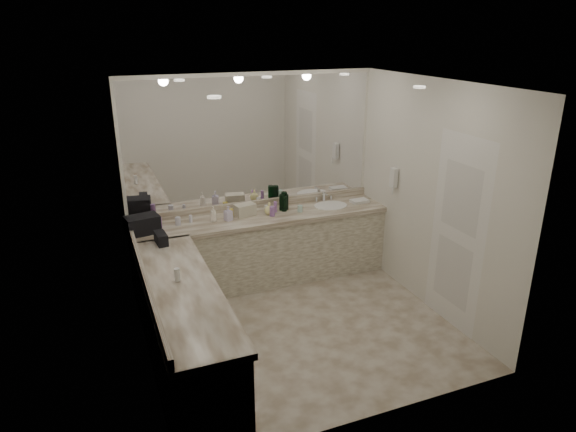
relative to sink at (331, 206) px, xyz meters
name	(u,v)px	position (x,y,z in m)	size (l,w,h in m)	color
floor	(299,327)	(-0.95, -1.20, -0.90)	(3.20, 3.20, 0.00)	#BFB5A3
ceiling	(301,84)	(-0.95, -1.20, 1.71)	(3.20, 3.20, 0.00)	white
wall_back	(254,178)	(-0.95, 0.30, 0.41)	(3.20, 0.02, 2.60)	silver
wall_left	(137,239)	(-2.55, -1.20, 0.41)	(0.02, 3.00, 2.60)	silver
wall_right	(431,198)	(0.65, -1.20, 0.41)	(0.02, 3.00, 2.60)	silver
vanity_back_base	(263,250)	(-0.95, 0.00, -0.48)	(3.20, 0.60, 0.84)	beige
vanity_back_top	(262,218)	(-0.95, -0.01, -0.03)	(3.20, 0.64, 0.06)	beige
vanity_left_base	(184,333)	(-2.25, -1.50, -0.48)	(0.60, 2.40, 0.84)	beige
vanity_left_top	(181,290)	(-2.24, -1.50, -0.03)	(0.64, 2.42, 0.06)	beige
backsplash_back	(255,205)	(-0.95, 0.28, 0.05)	(3.20, 0.04, 0.10)	beige
backsplash_left	(143,273)	(-2.53, -1.20, 0.05)	(0.04, 3.00, 0.10)	beige
mirror_back	(253,141)	(-0.95, 0.29, 0.88)	(3.12, 0.01, 1.55)	white
mirror_left	(133,188)	(-2.54, -1.20, 0.88)	(0.01, 2.92, 1.55)	white
sink	(331,206)	(0.00, 0.00, 0.00)	(0.44, 0.44, 0.03)	white
faucet	(324,196)	(0.00, 0.21, 0.07)	(0.24, 0.16, 0.14)	silver
wall_phone	(394,178)	(0.61, -0.50, 0.46)	(0.06, 0.10, 0.24)	white
door	(457,234)	(0.64, -1.70, 0.16)	(0.02, 0.82, 2.10)	white
black_toiletry_bag	(142,224)	(-2.39, -0.06, 0.11)	(0.37, 0.23, 0.21)	black
black_bag_spill	(161,238)	(-2.25, -0.44, 0.07)	(0.11, 0.23, 0.13)	black
cream_cosmetic_case	(245,210)	(-1.15, 0.07, 0.08)	(0.25, 0.15, 0.14)	beige
hand_towel	(360,201)	(0.42, -0.02, 0.02)	(0.23, 0.15, 0.04)	white
lotion_left	(177,275)	(-2.25, -1.39, 0.07)	(0.05, 0.05, 0.12)	white
soap_bottle_a	(213,214)	(-1.56, 0.01, 0.10)	(0.07, 0.07, 0.19)	white
soap_bottle_b	(228,213)	(-1.38, -0.02, 0.10)	(0.08, 0.08, 0.18)	silver
soap_bottle_c	(269,208)	(-0.85, 0.00, 0.08)	(0.12, 0.12, 0.15)	#FFF79B
green_bottle_0	(284,204)	(-0.64, 0.04, 0.10)	(0.07, 0.07, 0.20)	#134B25
green_bottle_1	(282,202)	(-0.65, 0.08, 0.11)	(0.07, 0.07, 0.21)	#134B25
green_bottle_2	(286,202)	(-0.59, 0.10, 0.10)	(0.07, 0.07, 0.19)	#134B25
green_bottle_3	(284,200)	(-0.60, 0.13, 0.11)	(0.07, 0.07, 0.22)	#134B25
green_bottle_4	(285,201)	(-0.60, 0.13, 0.11)	(0.07, 0.07, 0.20)	#134B25
amenity_bottle_0	(272,211)	(-0.84, -0.07, 0.07)	(0.06, 0.06, 0.12)	#9966B2
amenity_bottle_1	(271,210)	(-0.81, 0.04, 0.04)	(0.06, 0.06, 0.06)	white
amenity_bottle_2	(266,208)	(-0.85, 0.13, 0.04)	(0.05, 0.05, 0.07)	white
amenity_bottle_3	(159,223)	(-2.20, 0.04, 0.07)	(0.06, 0.06, 0.13)	#9966B2
amenity_bottle_4	(275,207)	(-0.76, 0.04, 0.07)	(0.04, 0.04, 0.14)	#9966B2
amenity_bottle_5	(191,219)	(-1.82, 0.08, 0.05)	(0.04, 0.04, 0.09)	silver
amenity_bottle_6	(300,209)	(-0.46, -0.06, 0.05)	(0.06, 0.06, 0.08)	silver
amenity_bottle_7	(178,221)	(-1.98, 0.05, 0.05)	(0.06, 0.06, 0.10)	silver
amenity_bottle_8	(232,212)	(-1.30, 0.14, 0.04)	(0.06, 0.06, 0.08)	#F2D84C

